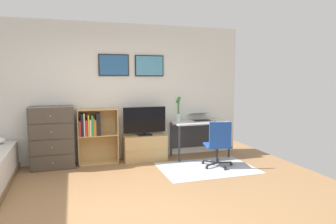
# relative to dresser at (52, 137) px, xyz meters

# --- Properties ---
(ground_plane) EXTENTS (7.20, 7.20, 0.00)m
(ground_plane) POSITION_rel_dresser_xyz_m (0.78, -2.15, -0.56)
(ground_plane) COLOR #936B44
(wall_back_with_posters) EXTENTS (6.12, 0.09, 2.70)m
(wall_back_with_posters) POSITION_rel_dresser_xyz_m (0.79, 0.27, 0.79)
(wall_back_with_posters) COLOR silver
(wall_back_with_posters) RESTS_ON ground_plane
(area_rug) EXTENTS (1.70, 1.20, 0.01)m
(area_rug) POSITION_rel_dresser_xyz_m (2.67, -0.87, -0.56)
(area_rug) COLOR #B2B7BC
(area_rug) RESTS_ON ground_plane
(dresser) EXTENTS (0.76, 0.46, 1.13)m
(dresser) POSITION_rel_dresser_xyz_m (0.00, 0.00, 0.00)
(dresser) COLOR #4C4238
(dresser) RESTS_ON ground_plane
(bookshelf) EXTENTS (0.75, 0.30, 1.05)m
(bookshelf) POSITION_rel_dresser_xyz_m (0.75, 0.07, 0.06)
(bookshelf) COLOR tan
(bookshelf) RESTS_ON ground_plane
(tv_stand) EXTENTS (0.85, 0.41, 0.50)m
(tv_stand) POSITION_rel_dresser_xyz_m (1.72, 0.02, -0.31)
(tv_stand) COLOR tan
(tv_stand) RESTS_ON ground_plane
(television) EXTENTS (0.85, 0.16, 0.56)m
(television) POSITION_rel_dresser_xyz_m (1.72, -0.01, 0.22)
(television) COLOR black
(television) RESTS_ON tv_stand
(desk) EXTENTS (1.14, 0.58, 0.74)m
(desk) POSITION_rel_dresser_xyz_m (2.87, 0.00, 0.04)
(desk) COLOR silver
(desk) RESTS_ON ground_plane
(office_chair) EXTENTS (0.58, 0.57, 0.86)m
(office_chair) POSITION_rel_dresser_xyz_m (2.88, -0.90, -0.11)
(office_chair) COLOR #232326
(office_chair) RESTS_ON ground_plane
(laptop) EXTENTS (0.42, 0.45, 0.17)m
(laptop) POSITION_rel_dresser_xyz_m (2.93, 0.05, 0.24)
(laptop) COLOR #B7B7BC
(laptop) RESTS_ON desk
(computer_mouse) EXTENTS (0.06, 0.10, 0.03)m
(computer_mouse) POSITION_rel_dresser_xyz_m (3.21, -0.09, 0.19)
(computer_mouse) COLOR silver
(computer_mouse) RESTS_ON desk
(bamboo_vase) EXTENTS (0.09, 0.10, 0.51)m
(bamboo_vase) POSITION_rel_dresser_xyz_m (2.46, 0.09, 0.42)
(bamboo_vase) COLOR silver
(bamboo_vase) RESTS_ON desk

